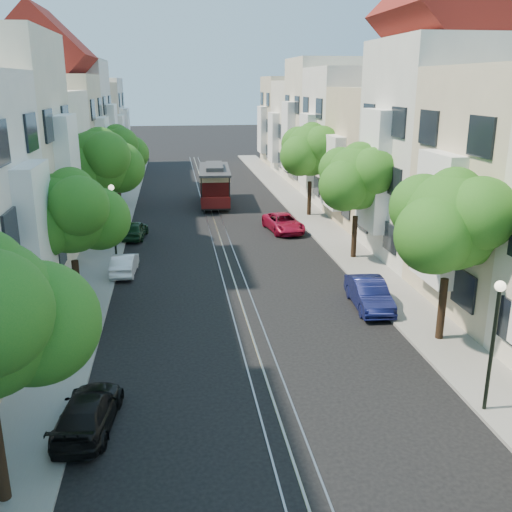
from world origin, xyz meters
name	(u,v)px	position (x,y,z in m)	size (l,w,h in m)	color
ground	(217,229)	(0.00, 28.00, 0.00)	(200.00, 200.00, 0.00)	black
sidewalk_east	(319,225)	(7.25, 28.00, 0.06)	(2.50, 80.00, 0.12)	gray
sidewalk_west	(110,232)	(-7.25, 28.00, 0.06)	(2.50, 80.00, 0.12)	gray
rail_left	(209,229)	(-0.55, 28.00, 0.01)	(0.06, 80.00, 0.02)	gray
rail_slot	(217,229)	(0.00, 28.00, 0.01)	(0.06, 80.00, 0.02)	gray
rail_right	(225,229)	(0.55, 28.00, 0.01)	(0.06, 80.00, 0.02)	gray
lane_line	(217,229)	(0.00, 28.00, 0.00)	(0.08, 80.00, 0.01)	tan
townhouses_east	(387,151)	(11.87, 27.91, 5.18)	(7.75, 72.00, 12.00)	beige
townhouses_west	(29,159)	(-11.87, 27.91, 5.08)	(7.75, 72.00, 11.76)	silver
tree_e_b	(452,223)	(7.26, 8.98, 4.73)	(4.93, 4.08, 6.68)	black
tree_e_c	(358,179)	(7.26, 19.98, 4.60)	(4.84, 3.99, 6.52)	black
tree_e_d	(311,151)	(7.26, 30.98, 4.87)	(5.01, 4.16, 6.85)	black
tree_w_b	(72,215)	(-7.14, 13.98, 4.40)	(4.72, 3.87, 6.27)	black
tree_w_c	(100,163)	(-7.14, 24.98, 5.07)	(5.13, 4.28, 7.09)	black
tree_w_d	(117,151)	(-7.14, 35.98, 4.60)	(4.84, 3.99, 6.52)	black
lamp_east	(495,327)	(6.30, 4.00, 2.85)	(0.32, 0.32, 4.16)	black
lamp_west	(113,210)	(-6.30, 22.00, 2.85)	(0.32, 0.32, 4.16)	black
cable_car	(215,183)	(0.50, 36.56, 1.78)	(2.88, 7.94, 3.01)	black
parked_car_e_mid	(369,294)	(5.60, 12.70, 0.66)	(1.39, 3.98, 1.31)	#0C103D
parked_car_e_far	(283,223)	(4.40, 26.70, 0.60)	(1.99, 4.32, 1.20)	maroon
parked_car_w_near	(88,412)	(-5.60, 4.86, 0.54)	(1.52, 3.75, 1.09)	black
parked_car_w_mid	(125,264)	(-5.60, 19.12, 0.55)	(1.16, 3.32, 1.09)	white
parked_car_w_far	(135,230)	(-5.48, 26.35, 0.58)	(1.37, 3.41, 1.16)	#16381F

